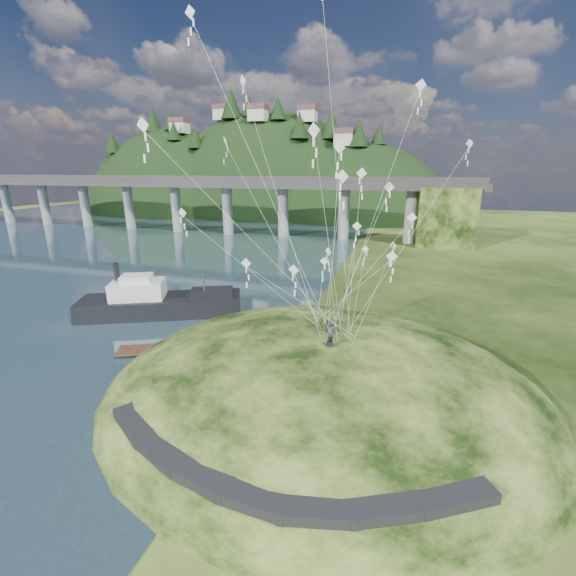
# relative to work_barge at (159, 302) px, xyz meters

# --- Properties ---
(ground) EXTENTS (320.00, 320.00, 0.00)m
(ground) POSITION_rel_work_barge_xyz_m (14.25, -12.75, -1.64)
(ground) COLOR black
(ground) RESTS_ON ground
(grass_hill) EXTENTS (36.00, 32.00, 13.00)m
(grass_hill) POSITION_rel_work_barge_xyz_m (22.25, -10.75, -3.14)
(grass_hill) COLOR black
(grass_hill) RESTS_ON ground
(footpath) EXTENTS (22.29, 5.84, 0.83)m
(footpath) POSITION_rel_work_barge_xyz_m (21.71, -22.50, 0.44)
(footpath) COLOR black
(footpath) RESTS_ON ground
(bridge) EXTENTS (160.00, 11.00, 15.00)m
(bridge) POSITION_rel_work_barge_xyz_m (-12.21, 57.31, 8.06)
(bridge) COLOR #2D2B2B
(bridge) RESTS_ON ground
(far_ridge) EXTENTS (153.00, 70.00, 94.50)m
(far_ridge) POSITION_rel_work_barge_xyz_m (-29.33, 109.42, -9.08)
(far_ridge) COLOR black
(far_ridge) RESTS_ON ground
(work_barge) EXTENTS (19.19, 12.34, 6.56)m
(work_barge) POSITION_rel_work_barge_xyz_m (0.00, 0.00, 0.00)
(work_barge) COLOR black
(work_barge) RESTS_ON ground
(wooden_dock) EXTENTS (12.06, 6.71, 0.88)m
(wooden_dock) POSITION_rel_work_barge_xyz_m (8.15, -7.85, -1.26)
(wooden_dock) COLOR #361E16
(wooden_dock) RESTS_ON ground
(kite_flyers) EXTENTS (1.25, 2.76, 1.99)m
(kite_flyers) POSITION_rel_work_barge_xyz_m (23.01, -11.87, 4.22)
(kite_flyers) COLOR #272B34
(kite_flyers) RESTS_ON ground
(kite_swarm) EXTENTS (19.89, 16.29, 20.84)m
(kite_swarm) POSITION_rel_work_barge_xyz_m (21.71, -8.77, 13.71)
(kite_swarm) COLOR white
(kite_swarm) RESTS_ON ground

